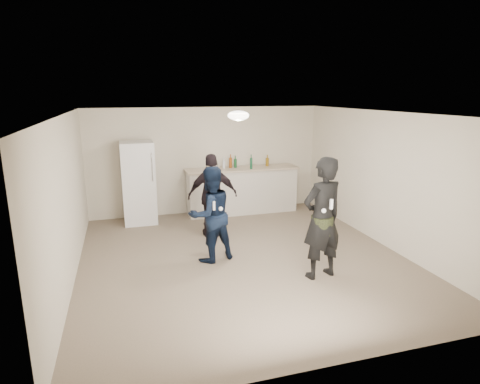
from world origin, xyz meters
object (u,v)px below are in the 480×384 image
object	(u,v)px
man	(210,214)
shaker	(216,166)
counter	(242,191)
woman	(322,218)
fridge	(139,183)
spectator	(213,196)

from	to	relation	value
man	shaker	bearing A→B (deg)	-123.43
counter	woman	world-z (taller)	woman
fridge	shaker	xyz separation A→B (m)	(1.76, 0.04, 0.28)
man	spectator	distance (m)	1.22
spectator	shaker	bearing A→B (deg)	-100.83
shaker	spectator	size ratio (longest dim) A/B	0.10
shaker	man	world-z (taller)	man
counter	spectator	xyz separation A→B (m)	(-1.03, -1.39, 0.31)
fridge	woman	size ratio (longest dim) A/B	0.94
counter	spectator	distance (m)	1.75
man	counter	bearing A→B (deg)	-135.52
shaker	man	xyz separation A→B (m)	(-0.69, -2.53, -0.35)
woman	fridge	bearing A→B (deg)	-66.19
woman	spectator	xyz separation A→B (m)	(-1.20, 2.29, -0.12)
spectator	counter	bearing A→B (deg)	-121.25
woman	spectator	bearing A→B (deg)	-73.95
fridge	spectator	distance (m)	1.90
counter	shaker	size ratio (longest dim) A/B	15.29
shaker	woman	distance (m)	3.74
fridge	woman	xyz separation A→B (m)	(2.57, -3.61, 0.06)
counter	spectator	bearing A→B (deg)	-126.55
fridge	shaker	size ratio (longest dim) A/B	10.59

